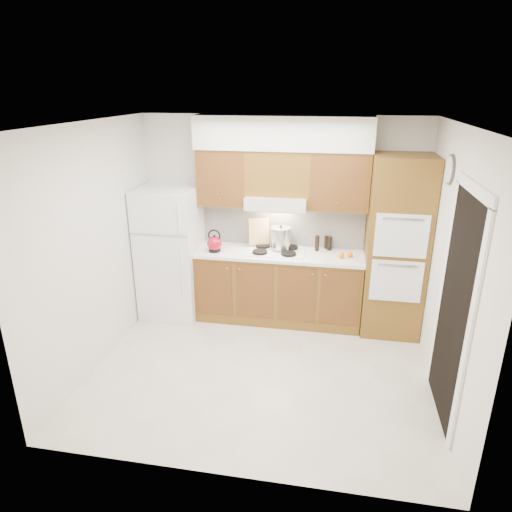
{
  "coord_description": "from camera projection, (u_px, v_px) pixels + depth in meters",
  "views": [
    {
      "loc": [
        0.7,
        -4.21,
        2.91
      ],
      "look_at": [
        -0.14,
        0.45,
        1.15
      ],
      "focal_mm": 32.0,
      "sensor_mm": 36.0,
      "label": 1
    }
  ],
  "objects": [
    {
      "name": "backsplash",
      "position": [
        282.0,
        225.0,
        5.96
      ],
      "size": [
        2.11,
        0.03,
        0.56
      ],
      "primitive_type": "cube",
      "color": "white",
      "rests_on": "countertop"
    },
    {
      "name": "soffit",
      "position": [
        283.0,
        133.0,
        5.4
      ],
      "size": [
        2.13,
        0.36,
        0.4
      ],
      "primitive_type": "cube",
      "color": "silver",
      "rests_on": "wall_back"
    },
    {
      "name": "wall_back",
      "position": [
        281.0,
        218.0,
        5.95
      ],
      "size": [
        3.6,
        0.02,
        2.6
      ],
      "primitive_type": "cube",
      "color": "silver",
      "rests_on": "floor"
    },
    {
      "name": "oven_cabinet",
      "position": [
        396.0,
        247.0,
        5.48
      ],
      "size": [
        0.7,
        0.65,
        2.2
      ],
      "primitive_type": "cube",
      "color": "brown",
      "rests_on": "floor"
    },
    {
      "name": "floor",
      "position": [
        261.0,
        369.0,
        5.02
      ],
      "size": [
        3.6,
        3.6,
        0.0
      ],
      "primitive_type": "plane",
      "color": "beige",
      "rests_on": "ground"
    },
    {
      "name": "cooktop",
      "position": [
        275.0,
        251.0,
        5.81
      ],
      "size": [
        0.74,
        0.5,
        0.01
      ],
      "primitive_type": "cube",
      "color": "white",
      "rests_on": "countertop"
    },
    {
      "name": "ceiling",
      "position": [
        262.0,
        124.0,
        4.11
      ],
      "size": [
        3.6,
        3.6,
        0.0
      ],
      "primitive_type": "plane",
      "color": "white",
      "rests_on": "wall_back"
    },
    {
      "name": "orange_near",
      "position": [
        350.0,
        254.0,
        5.61
      ],
      "size": [
        0.09,
        0.09,
        0.07
      ],
      "primitive_type": "sphere",
      "rotation": [
        0.0,
        0.0,
        0.29
      ],
      "color": "orange",
      "rests_on": "countertop"
    },
    {
      "name": "upper_cab_over_hood",
      "position": [
        278.0,
        173.0,
        5.58
      ],
      "size": [
        0.75,
        0.33,
        0.55
      ],
      "primitive_type": "cube",
      "color": "brown",
      "rests_on": "range_hood"
    },
    {
      "name": "fridge",
      "position": [
        171.0,
        253.0,
        6.0
      ],
      "size": [
        0.75,
        0.72,
        1.72
      ],
      "primitive_type": "cube",
      "color": "white",
      "rests_on": "floor"
    },
    {
      "name": "base_cabinets",
      "position": [
        279.0,
        287.0,
        5.97
      ],
      "size": [
        2.11,
        0.6,
        0.9
      ],
      "primitive_type": "cube",
      "color": "brown",
      "rests_on": "floor"
    },
    {
      "name": "countertop",
      "position": [
        279.0,
        254.0,
        5.79
      ],
      "size": [
        2.13,
        0.62,
        0.04
      ],
      "primitive_type": "cube",
      "color": "white",
      "rests_on": "base_cabinets"
    },
    {
      "name": "condiment_a",
      "position": [
        317.0,
        243.0,
        5.81
      ],
      "size": [
        0.07,
        0.07,
        0.2
      ],
      "primitive_type": "cylinder",
      "rotation": [
        0.0,
        0.0,
        -0.21
      ],
      "color": "black",
      "rests_on": "countertop"
    },
    {
      "name": "kettle",
      "position": [
        214.0,
        244.0,
        5.78
      ],
      "size": [
        0.25,
        0.25,
        0.19
      ],
      "primitive_type": "sphere",
      "rotation": [
        0.0,
        0.0,
        -0.37
      ],
      "color": "maroon",
      "rests_on": "countertop"
    },
    {
      "name": "upper_cab_right",
      "position": [
        339.0,
        181.0,
        5.49
      ],
      "size": [
        0.73,
        0.33,
        0.7
      ],
      "primitive_type": "cube",
      "color": "brown",
      "rests_on": "wall_back"
    },
    {
      "name": "orange_far",
      "position": [
        341.0,
        255.0,
        5.58
      ],
      "size": [
        0.08,
        0.08,
        0.08
      ],
      "primitive_type": "sphere",
      "rotation": [
        0.0,
        0.0,
        0.04
      ],
      "color": "#FFA20D",
      "rests_on": "countertop"
    },
    {
      "name": "upper_cab_left",
      "position": [
        223.0,
        177.0,
        5.72
      ],
      "size": [
        0.63,
        0.33,
        0.7
      ],
      "primitive_type": "cube",
      "color": "brown",
      "rests_on": "wall_back"
    },
    {
      "name": "wall_right",
      "position": [
        451.0,
        270.0,
        4.27
      ],
      "size": [
        0.02,
        3.0,
        2.6
      ],
      "primitive_type": "cube",
      "color": "silver",
      "rests_on": "floor"
    },
    {
      "name": "wall_clock",
      "position": [
        450.0,
        169.0,
        4.48
      ],
      "size": [
        0.02,
        0.3,
        0.3
      ],
      "primitive_type": "cylinder",
      "rotation": [
        0.0,
        1.57,
        0.0
      ],
      "color": "#3F3833",
      "rests_on": "wall_right"
    },
    {
      "name": "doorway",
      "position": [
        454.0,
        311.0,
        4.03
      ],
      "size": [
        0.02,
        0.9,
        2.1
      ],
      "primitive_type": "cube",
      "color": "black",
      "rests_on": "floor"
    },
    {
      "name": "wall_left",
      "position": [
        96.0,
        248.0,
        4.87
      ],
      "size": [
        0.02,
        3.0,
        2.6
      ],
      "primitive_type": "cube",
      "color": "silver",
      "rests_on": "floor"
    },
    {
      "name": "stock_pot",
      "position": [
        281.0,
        238.0,
        5.81
      ],
      "size": [
        0.33,
        0.33,
        0.26
      ],
      "primitive_type": "cylinder",
      "rotation": [
        0.0,
        0.0,
        -0.37
      ],
      "color": "silver",
      "rests_on": "cooktop"
    },
    {
      "name": "condiment_b",
      "position": [
        326.0,
        242.0,
        5.9
      ],
      "size": [
        0.05,
        0.05,
        0.17
      ],
      "primitive_type": "cylinder",
      "rotation": [
        0.0,
        0.0,
        -0.01
      ],
      "color": "black",
      "rests_on": "countertop"
    },
    {
      "name": "cutting_board",
      "position": [
        259.0,
        232.0,
        5.93
      ],
      "size": [
        0.28,
        0.16,
        0.35
      ],
      "primitive_type": "cube",
      "rotation": [
        -0.21,
        0.0,
        0.29
      ],
      "color": "tan",
      "rests_on": "countertop"
    },
    {
      "name": "condiment_c",
      "position": [
        330.0,
        243.0,
        5.84
      ],
      "size": [
        0.07,
        0.07,
        0.18
      ],
      "primitive_type": "cylinder",
      "rotation": [
        0.0,
        0.0,
        0.1
      ],
      "color": "black",
      "rests_on": "countertop"
    },
    {
      "name": "range_hood",
      "position": [
        277.0,
        202.0,
        5.65
      ],
      "size": [
        0.75,
        0.45,
        0.15
      ],
      "primitive_type": "cube",
      "color": "silver",
      "rests_on": "wall_back"
    }
  ]
}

